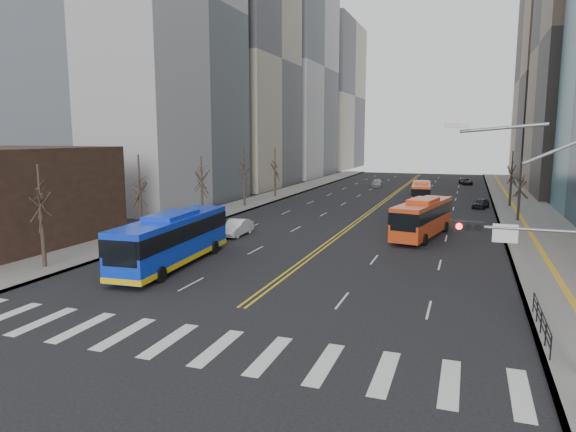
{
  "coord_description": "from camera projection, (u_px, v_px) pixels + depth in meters",
  "views": [
    {
      "loc": [
        10.91,
        -18.49,
        8.89
      ],
      "look_at": [
        1.19,
        9.03,
        4.36
      ],
      "focal_mm": 32.0,
      "sensor_mm": 36.0,
      "label": 1
    }
  ],
  "objects": [
    {
      "name": "car_dark_mid",
      "position": [
        481.0,
        203.0,
        64.17
      ],
      "size": [
        2.41,
        3.9,
        1.24
      ],
      "primitive_type": "imported",
      "rotation": [
        0.0,
        0.0,
        -0.28
      ],
      "color": "black",
      "rests_on": "ground"
    },
    {
      "name": "car_silver",
      "position": [
        377.0,
        183.0,
        91.02
      ],
      "size": [
        2.27,
        4.68,
        1.31
      ],
      "primitive_type": "imported",
      "rotation": [
        0.0,
        0.0,
        0.1
      ],
      "color": "gray",
      "rests_on": "ground"
    },
    {
      "name": "centerline",
      "position": [
        387.0,
        199.0,
        73.43
      ],
      "size": [
        0.55,
        100.0,
        0.01
      ],
      "color": "gold",
      "rests_on": "ground"
    },
    {
      "name": "office_towers",
      "position": [
        405.0,
        42.0,
        82.3
      ],
      "size": [
        83.0,
        134.0,
        58.0
      ],
      "color": "#959597",
      "rests_on": "ground"
    },
    {
      "name": "crosswalk",
      "position": [
        193.0,
        344.0,
        22.18
      ],
      "size": [
        26.7,
        4.0,
        0.01
      ],
      "color": "silver",
      "rests_on": "ground"
    },
    {
      "name": "ground",
      "position": [
        193.0,
        344.0,
        22.18
      ],
      "size": [
        220.0,
        220.0,
        0.0
      ],
      "primitive_type": "plane",
      "color": "black"
    },
    {
      "name": "car_dark_far",
      "position": [
        466.0,
        182.0,
        95.68
      ],
      "size": [
        2.77,
        4.39,
        1.13
      ],
      "primitive_type": "imported",
      "rotation": [
        0.0,
        0.0,
        0.24
      ],
      "color": "black",
      "rests_on": "ground"
    },
    {
      "name": "blue_bus",
      "position": [
        173.0,
        238.0,
        35.51
      ],
      "size": [
        3.57,
        12.88,
        3.69
      ],
      "color": "#0E35D9",
      "rests_on": "ground"
    },
    {
      "name": "signal_mast",
      "position": [
        548.0,
        248.0,
        18.77
      ],
      "size": [
        5.37,
        0.37,
        9.39
      ],
      "color": "slate",
      "rests_on": "ground"
    },
    {
      "name": "sidewalk_left",
      "position": [
        253.0,
        202.0,
        69.53
      ],
      "size": [
        5.0,
        130.0,
        0.15
      ],
      "primitive_type": "cube",
      "color": "gray",
      "rests_on": "ground"
    },
    {
      "name": "red_bus_far",
      "position": [
        421.0,
        192.0,
        66.89
      ],
      "size": [
        3.07,
        9.96,
        3.15
      ],
      "color": "#C73F15",
      "rests_on": "ground"
    },
    {
      "name": "red_bus_near",
      "position": [
        423.0,
        216.0,
        45.51
      ],
      "size": [
        4.62,
        11.21,
        3.47
      ],
      "color": "#C73F15",
      "rests_on": "ground"
    },
    {
      "name": "sidewalk_right",
      "position": [
        528.0,
        215.0,
        58.34
      ],
      "size": [
        7.0,
        130.0,
        0.15
      ],
      "primitive_type": "cube",
      "color": "gray",
      "rests_on": "ground"
    },
    {
      "name": "car_white",
      "position": [
        237.0,
        228.0,
        46.42
      ],
      "size": [
        1.55,
        4.43,
        1.46
      ],
      "primitive_type": "imported",
      "rotation": [
        0.0,
        0.0,
        -0.0
      ],
      "color": "silver",
      "rests_on": "ground"
    },
    {
      "name": "street_trees",
      "position": [
        294.0,
        174.0,
        55.99
      ],
      "size": [
        35.2,
        47.2,
        7.6
      ],
      "color": "black",
      "rests_on": "ground"
    },
    {
      "name": "pedestrian_railing",
      "position": [
        541.0,
        319.0,
        22.94
      ],
      "size": [
        0.06,
        6.06,
        1.02
      ],
      "color": "black",
      "rests_on": "sidewalk_right"
    }
  ]
}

